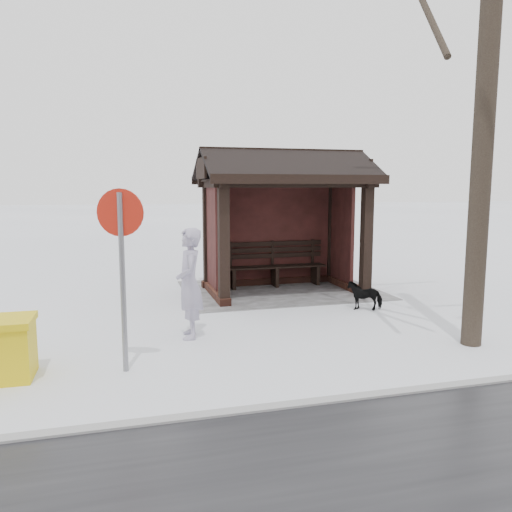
{
  "coord_description": "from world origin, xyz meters",
  "views": [
    {
      "loc": [
        3.38,
        10.18,
        2.28
      ],
      "look_at": [
        0.84,
        0.8,
        0.94
      ],
      "focal_mm": 35.0,
      "sensor_mm": 36.0,
      "label": 1
    }
  ],
  "objects_px": {
    "pedestrian": "(189,283)",
    "dog": "(365,295)",
    "bus_shelter": "(282,193)",
    "road_sign": "(121,240)"
  },
  "relations": [
    {
      "from": "pedestrian",
      "to": "dog",
      "type": "relative_size",
      "value": 2.67
    },
    {
      "from": "bus_shelter",
      "to": "pedestrian",
      "type": "height_order",
      "value": "bus_shelter"
    },
    {
      "from": "bus_shelter",
      "to": "dog",
      "type": "relative_size",
      "value": 5.73
    },
    {
      "from": "bus_shelter",
      "to": "road_sign",
      "type": "xyz_separation_m",
      "value": [
        3.39,
        4.12,
        -0.52
      ]
    },
    {
      "from": "pedestrian",
      "to": "dog",
      "type": "height_order",
      "value": "pedestrian"
    },
    {
      "from": "pedestrian",
      "to": "road_sign",
      "type": "bearing_deg",
      "value": -35.29
    },
    {
      "from": "bus_shelter",
      "to": "road_sign",
      "type": "bearing_deg",
      "value": 50.6
    },
    {
      "from": "pedestrian",
      "to": "dog",
      "type": "xyz_separation_m",
      "value": [
        -3.42,
        -0.92,
        -0.57
      ]
    },
    {
      "from": "pedestrian",
      "to": "dog",
      "type": "distance_m",
      "value": 3.58
    },
    {
      "from": "dog",
      "to": "road_sign",
      "type": "bearing_deg",
      "value": -43.78
    }
  ]
}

